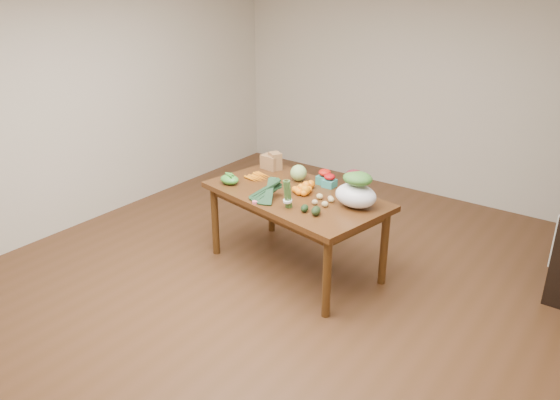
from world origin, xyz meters
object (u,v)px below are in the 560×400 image
Objects in this scene: dining_table at (295,231)px; kale_bunch at (264,191)px; paper_bag at (271,161)px; asparagus_bundle at (288,194)px; salad_bag at (356,191)px; mandarin_cluster at (301,189)px; cabbage at (299,173)px.

dining_table is 4.04× the size of kale_bunch.
dining_table is at bearing -34.22° from paper_bag.
paper_bag is at bearing 145.86° from asparagus_bundle.
asparagus_bundle is 0.70× the size of salad_bag.
dining_table is 6.46× the size of asparagus_bundle.
paper_bag is 0.60× the size of kale_bunch.
mandarin_cluster is (0.04, 0.02, 0.42)m from dining_table.
asparagus_bundle is at bearing -44.72° from paper_bag.
paper_bag is 0.71m from mandarin_cluster.
asparagus_bundle is at bearing -56.55° from dining_table.
kale_bunch reaches higher than cabbage.
cabbage is 0.57m from kale_bunch.
dining_table is 0.60m from asparagus_bundle.
cabbage is at bearing 128.21° from mandarin_cluster.
salad_bag reaches higher than cabbage.
paper_bag is 0.81m from kale_bunch.
asparagus_bundle is at bearing -74.68° from mandarin_cluster.
kale_bunch is (-0.13, -0.29, 0.45)m from dining_table.
cabbage reaches higher than mandarin_cluster.
salad_bag is at bearing 16.19° from dining_table.
cabbage is at bearing 163.13° from salad_bag.
mandarin_cluster is at bearing -51.79° from cabbage.
mandarin_cluster is at bearing 40.94° from dining_table.
paper_bag is 1.34× the size of mandarin_cluster.
asparagus_bundle reaches higher than dining_table.
cabbage reaches higher than dining_table.
mandarin_cluster is (0.61, -0.37, -0.04)m from paper_bag.
salad_bag is at bearing -16.26° from paper_bag.
dining_table is 0.43m from mandarin_cluster.
asparagus_bundle is at bearing -140.71° from salad_bag.
cabbage is at bearing 103.37° from kale_bunch.
kale_bunch is 0.27m from asparagus_bundle.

